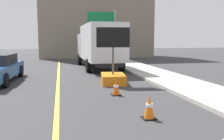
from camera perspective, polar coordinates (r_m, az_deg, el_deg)
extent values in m
cube|color=yellow|center=(6.79, -12.86, -11.11)|extent=(0.14, 36.00, 0.01)
cube|color=orange|center=(11.87, 0.25, -2.06)|extent=(1.31, 1.92, 0.45)
cylinder|color=#4C4C4C|center=(11.76, 0.25, 2.15)|extent=(0.10, 0.10, 1.30)
cube|color=black|center=(11.72, 0.26, 7.64)|extent=(1.60, 0.27, 0.95)
sphere|color=yellow|center=(11.84, 2.91, 7.63)|extent=(0.09, 0.09, 0.09)
sphere|color=yellow|center=(11.80, 1.45, 7.64)|extent=(0.09, 0.09, 0.09)
sphere|color=yellow|center=(11.77, -0.01, 7.64)|extent=(0.09, 0.09, 0.09)
sphere|color=yellow|center=(11.75, -1.48, 7.64)|extent=(0.09, 0.09, 0.09)
sphere|color=yellow|center=(11.74, -2.32, 8.51)|extent=(0.09, 0.09, 0.09)
sphere|color=yellow|center=(11.74, -2.31, 6.76)|extent=(0.09, 0.09, 0.09)
cube|color=black|center=(18.44, -3.16, 2.27)|extent=(1.89, 8.01, 0.25)
cube|color=silver|center=(21.21, -4.62, 5.78)|extent=(2.42, 2.30, 1.90)
cube|color=silver|center=(17.18, -2.43, 6.47)|extent=(2.52, 5.49, 2.47)
cylinder|color=black|center=(20.96, -7.56, 2.44)|extent=(0.31, 0.91, 0.90)
cylinder|color=black|center=(21.32, -1.53, 2.58)|extent=(0.31, 0.91, 0.90)
cylinder|color=black|center=(15.92, -5.55, 1.04)|extent=(0.31, 0.91, 0.90)
cylinder|color=black|center=(16.39, 2.26, 1.24)|extent=(0.31, 0.91, 0.90)
cylinder|color=black|center=(11.73, -23.75, -2.25)|extent=(0.25, 0.67, 0.66)
cylinder|color=black|center=(14.95, -20.62, -0.22)|extent=(0.25, 0.67, 0.66)
cylinder|color=gray|center=(24.22, 0.71, 7.96)|extent=(0.18, 0.18, 5.00)
cube|color=#0F6033|center=(24.06, -2.62, 11.90)|extent=(2.60, 0.11, 1.30)
cube|color=white|center=(24.09, -2.64, 11.89)|extent=(1.82, 0.04, 0.18)
cube|color=gray|center=(31.32, -3.98, 12.45)|extent=(13.41, 6.14, 10.16)
cube|color=black|center=(6.73, 8.66, -11.08)|extent=(0.36, 0.36, 0.03)
cone|color=orange|center=(6.63, 8.72, -8.41)|extent=(0.28, 0.28, 0.62)
cylinder|color=white|center=(6.63, 8.72, -8.15)|extent=(0.19, 0.19, 0.08)
cube|color=black|center=(9.38, 0.95, -5.81)|extent=(0.36, 0.36, 0.03)
cone|color=#EA5B0C|center=(9.32, 0.95, -3.98)|extent=(0.28, 0.28, 0.58)
cylinder|color=white|center=(9.31, 0.95, -3.81)|extent=(0.19, 0.19, 0.08)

